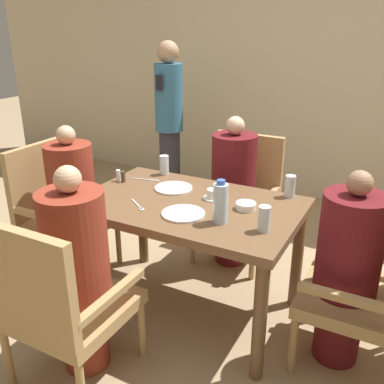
% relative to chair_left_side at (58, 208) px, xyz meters
% --- Properties ---
extents(ground_plane, '(16.00, 16.00, 0.00)m').
position_rel_chair_left_side_xyz_m(ground_plane, '(1.07, 0.00, -0.49)').
color(ground_plane, '#9E8460').
extents(wall_back, '(8.00, 0.06, 2.80)m').
position_rel_chair_left_side_xyz_m(wall_back, '(1.07, 2.31, 0.91)').
color(wall_back, beige).
rests_on(wall_back, ground_plane).
extents(dining_table, '(1.29, 0.83, 0.74)m').
position_rel_chair_left_side_xyz_m(dining_table, '(1.07, 0.00, 0.15)').
color(dining_table, brown).
rests_on(dining_table, ground_plane).
extents(chair_left_side, '(0.54, 0.54, 0.94)m').
position_rel_chair_left_side_xyz_m(chair_left_side, '(0.00, 0.00, 0.00)').
color(chair_left_side, '#A88451').
rests_on(chair_left_side, ground_plane).
extents(diner_in_left_chair, '(0.32, 0.32, 1.10)m').
position_rel_chair_left_side_xyz_m(diner_in_left_chair, '(0.15, 0.00, 0.08)').
color(diner_in_left_chair, maroon).
rests_on(diner_in_left_chair, ground_plane).
extents(chair_far_side, '(0.54, 0.54, 0.94)m').
position_rel_chair_left_side_xyz_m(chair_far_side, '(1.07, 0.83, 0.00)').
color(chair_far_side, '#A88451').
rests_on(chair_far_side, ground_plane).
extents(diner_in_far_chair, '(0.32, 0.32, 1.13)m').
position_rel_chair_left_side_xyz_m(diner_in_far_chair, '(1.07, 0.68, 0.09)').
color(diner_in_far_chair, '#5B1419').
rests_on(diner_in_far_chair, ground_plane).
extents(chair_right_side, '(0.54, 0.54, 0.94)m').
position_rel_chair_left_side_xyz_m(chair_right_side, '(2.13, 0.00, 0.00)').
color(chair_right_side, '#A88451').
rests_on(chair_right_side, ground_plane).
extents(diner_in_right_chair, '(0.32, 0.32, 1.08)m').
position_rel_chair_left_side_xyz_m(diner_in_right_chair, '(1.98, 0.00, 0.07)').
color(diner_in_right_chair, '#5B1419').
rests_on(diner_in_right_chair, ground_plane).
extents(chair_near_corner, '(0.54, 0.54, 0.94)m').
position_rel_chair_left_side_xyz_m(chair_near_corner, '(0.81, -0.83, 0.00)').
color(chair_near_corner, '#A88451').
rests_on(chair_near_corner, ground_plane).
extents(diner_in_near_chair, '(0.32, 0.32, 1.12)m').
position_rel_chair_left_side_xyz_m(diner_in_near_chair, '(0.81, -0.68, 0.09)').
color(diner_in_near_chair, maroon).
rests_on(diner_in_near_chair, ground_plane).
extents(standing_host, '(0.27, 0.30, 1.58)m').
position_rel_chair_left_side_xyz_m(standing_host, '(0.04, 1.51, 0.36)').
color(standing_host, '#2D2D33').
rests_on(standing_host, ground_plane).
extents(plate_main_left, '(0.24, 0.24, 0.01)m').
position_rel_chair_left_side_xyz_m(plate_main_left, '(0.88, 0.14, 0.26)').
color(plate_main_left, white).
rests_on(plate_main_left, dining_table).
extents(plate_main_right, '(0.24, 0.24, 0.01)m').
position_rel_chair_left_side_xyz_m(plate_main_right, '(1.12, -0.17, 0.26)').
color(plate_main_right, white).
rests_on(plate_main_right, dining_table).
extents(teacup_with_saucer, '(0.12, 0.12, 0.06)m').
position_rel_chair_left_side_xyz_m(teacup_with_saucer, '(1.17, 0.11, 0.28)').
color(teacup_with_saucer, white).
rests_on(teacup_with_saucer, dining_table).
extents(bowl_small, '(0.12, 0.12, 0.04)m').
position_rel_chair_left_side_xyz_m(bowl_small, '(1.40, 0.06, 0.27)').
color(bowl_small, white).
rests_on(bowl_small, dining_table).
extents(water_bottle, '(0.08, 0.08, 0.24)m').
position_rel_chair_left_side_xyz_m(water_bottle, '(1.34, -0.16, 0.36)').
color(water_bottle, silver).
rests_on(water_bottle, dining_table).
extents(glass_tall_near, '(0.06, 0.06, 0.14)m').
position_rel_chair_left_side_xyz_m(glass_tall_near, '(1.58, -0.15, 0.32)').
color(glass_tall_near, silver).
rests_on(glass_tall_near, dining_table).
extents(glass_tall_mid, '(0.06, 0.06, 0.14)m').
position_rel_chair_left_side_xyz_m(glass_tall_mid, '(0.68, 0.36, 0.32)').
color(glass_tall_mid, silver).
rests_on(glass_tall_mid, dining_table).
extents(glass_tall_far, '(0.06, 0.06, 0.14)m').
position_rel_chair_left_side_xyz_m(glass_tall_far, '(1.56, 0.36, 0.32)').
color(glass_tall_far, silver).
rests_on(glass_tall_far, dining_table).
extents(salt_shaker, '(0.03, 0.03, 0.08)m').
position_rel_chair_left_side_xyz_m(salt_shaker, '(0.48, 0.10, 0.29)').
color(salt_shaker, white).
rests_on(salt_shaker, dining_table).
extents(pepper_shaker, '(0.03, 0.03, 0.07)m').
position_rel_chair_left_side_xyz_m(pepper_shaker, '(0.52, 0.10, 0.29)').
color(pepper_shaker, '#4C3D2D').
rests_on(pepper_shaker, dining_table).
extents(fork_beside_plate, '(0.16, 0.12, 0.00)m').
position_rel_chair_left_side_xyz_m(fork_beside_plate, '(0.84, -0.19, 0.26)').
color(fork_beside_plate, silver).
rests_on(fork_beside_plate, dining_table).
extents(knife_beside_plate, '(0.19, 0.06, 0.00)m').
position_rel_chair_left_side_xyz_m(knife_beside_plate, '(0.64, 0.21, 0.26)').
color(knife_beside_plate, silver).
rests_on(knife_beside_plate, dining_table).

